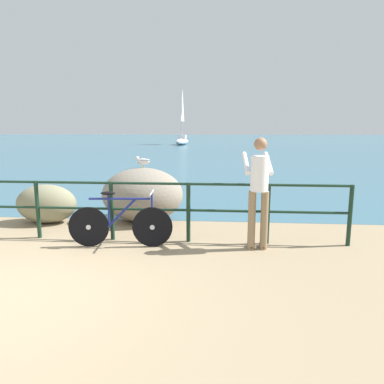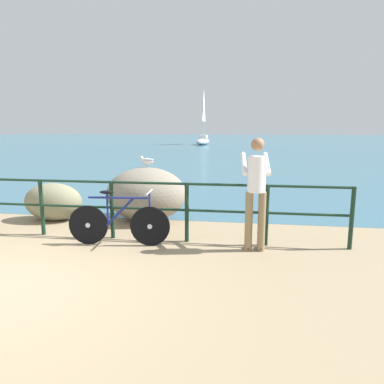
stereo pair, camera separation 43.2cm
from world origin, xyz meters
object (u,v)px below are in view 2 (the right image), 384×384
object	(u,v)px
bicycle	(119,222)
breakwater_boulder_main	(146,194)
seagull	(147,161)
person_at_railing	(256,189)
sailboat	(203,138)
breakwater_boulder_left	(53,202)

from	to	relation	value
bicycle	breakwater_boulder_main	distance (m)	1.65
seagull	breakwater_boulder_main	bearing A→B (deg)	74.84
bicycle	breakwater_boulder_main	xyz separation A→B (m)	(0.00, 1.64, 0.17)
person_at_railing	breakwater_boulder_main	xyz separation A→B (m)	(-2.21, 1.57, -0.43)
bicycle	sailboat	world-z (taller)	sailboat
person_at_railing	breakwater_boulder_left	distance (m)	4.37
bicycle	seagull	bearing A→B (deg)	84.90
breakwater_boulder_left	person_at_railing	bearing A→B (deg)	-17.02
seagull	sailboat	world-z (taller)	sailboat
seagull	sailboat	xyz separation A→B (m)	(-2.83, 33.13, -0.55)
seagull	bicycle	bearing A→B (deg)	88.68
person_at_railing	breakwater_boulder_main	bearing A→B (deg)	49.66
breakwater_boulder_left	seagull	world-z (taller)	seagull
person_at_railing	breakwater_boulder_left	size ratio (longest dim) A/B	1.44
person_at_railing	seagull	distance (m)	2.74
person_at_railing	breakwater_boulder_main	distance (m)	2.74
bicycle	breakwater_boulder_left	xyz separation A→B (m)	(-1.92, 1.34, 0.01)
bicycle	breakwater_boulder_left	world-z (taller)	bicycle
bicycle	sailboat	xyz separation A→B (m)	(-2.81, 34.82, 0.32)
breakwater_boulder_left	breakwater_boulder_main	bearing A→B (deg)	8.90
breakwater_boulder_main	breakwater_boulder_left	distance (m)	1.96
breakwater_boulder_main	seagull	xyz separation A→B (m)	(0.01, 0.05, 0.70)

